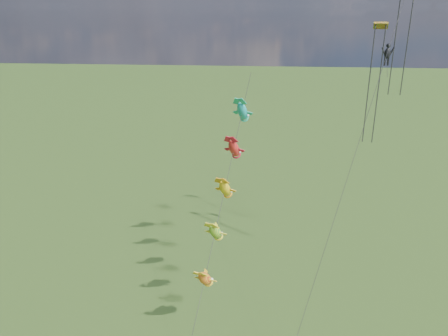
{
  "coord_description": "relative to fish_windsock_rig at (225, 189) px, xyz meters",
  "views": [
    {
      "loc": [
        16.76,
        -19.56,
        21.39
      ],
      "look_at": [
        13.93,
        10.78,
        10.08
      ],
      "focal_mm": 35.0,
      "sensor_mm": 36.0,
      "label": 1
    }
  ],
  "objects": [
    {
      "name": "parafoil_rig",
      "position": [
        11.22,
        4.87,
        9.25
      ],
      "size": [
        9.35,
        15.55,
        24.73
      ],
      "rotation": [
        0.0,
        0.0,
        -0.43
      ],
      "color": "brown",
      "rests_on": "ground"
    },
    {
      "name": "fish_windsock_rig",
      "position": [
        0.0,
        0.0,
        0.0
      ],
      "size": [
        3.54,
        15.62,
        16.53
      ],
      "rotation": [
        0.0,
        0.0,
        0.11
      ],
      "color": "brown",
      "rests_on": "ground"
    }
  ]
}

